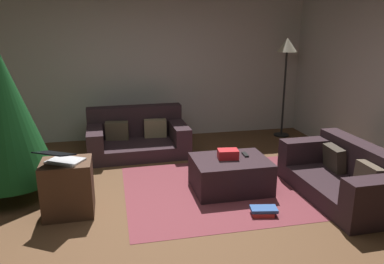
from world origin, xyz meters
name	(u,v)px	position (x,y,z in m)	size (l,w,h in m)	color
ground_plane	(162,218)	(0.00, 0.00, 0.00)	(6.40, 6.40, 0.00)	brown
rear_partition	(136,66)	(0.00, 3.14, 1.30)	(6.40, 0.12, 2.60)	#BCB7B2
couch_left	(137,136)	(-0.08, 2.26, 0.26)	(1.57, 1.02, 0.70)	#2D1E23
couch_right	(347,176)	(2.23, 0.06, 0.25)	(0.88, 1.62, 0.62)	#2D1E23
ottoman	(230,174)	(0.94, 0.56, 0.20)	(0.92, 0.72, 0.40)	#2D1E23
gift_box	(228,154)	(0.91, 0.59, 0.45)	(0.25, 0.17, 0.11)	red
tv_remote	(245,155)	(1.16, 0.65, 0.41)	(0.05, 0.16, 0.02)	black
christmas_tree	(4,114)	(-1.66, 0.95, 1.01)	(1.06, 1.06, 1.91)	brown
side_table	(68,188)	(-0.96, 0.33, 0.30)	(0.52, 0.44, 0.60)	#4C3323
laptop	(61,158)	(-0.99, 0.27, 0.66)	(0.51, 0.53, 0.18)	silver
book_stack	(263,211)	(1.08, -0.17, 0.04)	(0.31, 0.22, 0.08)	#B7332D
corner_lamp	(287,53)	(2.61, 2.63, 1.51)	(0.36, 0.36, 1.77)	black
area_rug	(230,189)	(0.94, 0.56, 0.00)	(2.60, 2.00, 0.01)	brown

